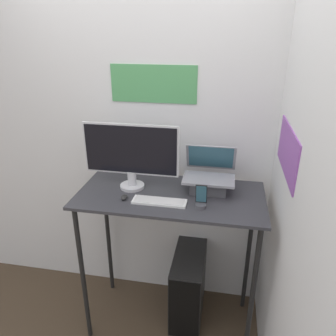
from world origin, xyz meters
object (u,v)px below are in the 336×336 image
Objects in this scene: mouse at (124,197)px; cell_phone at (201,200)px; computer_tower at (188,284)px; monitor at (131,155)px; laptop at (209,179)px; keyboard at (159,201)px.

mouse is 0.43× the size of cell_phone.
mouse is 0.12× the size of computer_tower.
monitor reaches higher than cell_phone.
mouse is 0.96m from computer_tower.
cell_phone is at bearing -1.29° from mouse.
monitor reaches higher than laptop.
laptop is 0.36m from keyboard.
keyboard reaches higher than computer_tower.
monitor is 4.21× the size of cell_phone.
computer_tower is (0.17, 0.23, -0.84)m from keyboard.
monitor is (-0.50, -0.05, 0.15)m from laptop.
laptop reaches higher than computer_tower.
laptop is at bearing -8.11° from computer_tower.
monitor is 1.16× the size of computer_tower.
monitor is 0.27m from mouse.
monitor reaches higher than mouse.
monitor is 0.36m from keyboard.
keyboard is (0.22, -0.17, -0.22)m from monitor.
keyboard is 0.26m from cell_phone.
keyboard is 2.24× the size of cell_phone.
monitor is 0.54m from cell_phone.
keyboard is at bearing -142.24° from laptop.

